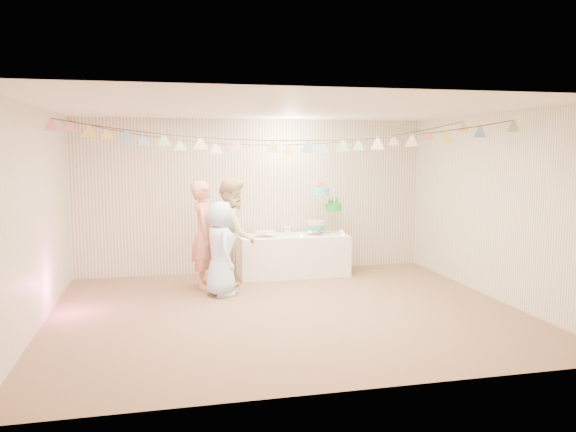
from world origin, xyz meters
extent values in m
plane|color=brown|center=(0.00, 0.00, 0.00)|extent=(6.00, 6.00, 0.00)
plane|color=silver|center=(0.00, 0.00, 2.60)|extent=(6.00, 6.00, 0.00)
plane|color=silver|center=(0.00, 2.50, 1.30)|extent=(6.00, 6.00, 0.00)
plane|color=silver|center=(0.00, -2.50, 1.30)|extent=(6.00, 6.00, 0.00)
plane|color=silver|center=(-3.00, 0.00, 1.30)|extent=(5.00, 5.00, 0.00)
plane|color=silver|center=(3.00, 0.00, 1.30)|extent=(5.00, 5.00, 0.00)
cube|color=white|center=(0.56, 2.02, 0.34)|extent=(1.81, 0.72, 0.68)
cylinder|color=white|center=(0.08, 1.97, 0.76)|extent=(0.34, 0.34, 0.02)
imported|color=tan|center=(-0.94, 1.49, 0.82)|extent=(0.45, 0.63, 1.63)
imported|color=tan|center=(-0.52, 1.26, 0.84)|extent=(0.81, 0.94, 1.69)
imported|color=#B1D8FB|center=(-0.75, 0.99, 0.68)|extent=(0.51, 0.71, 1.36)
cylinder|color=#FFD88C|center=(-0.24, 1.87, 0.69)|extent=(0.04, 0.04, 0.03)
cylinder|color=#FFD88C|center=(0.21, 2.20, 0.69)|extent=(0.04, 0.04, 0.03)
cylinder|color=#FFD88C|center=(0.66, 1.80, 0.69)|extent=(0.04, 0.04, 0.03)
cylinder|color=#FFD88C|center=(0.91, 2.24, 0.69)|extent=(0.04, 0.04, 0.03)
cylinder|color=#FFD88C|center=(1.38, 1.84, 0.69)|extent=(0.04, 0.04, 0.03)
cylinder|color=#FFD88C|center=(1.46, 2.17, 0.69)|extent=(0.04, 0.04, 0.03)
cylinder|color=#FFD88C|center=(0.68, 1.93, 0.69)|extent=(0.04, 0.04, 0.03)
camera|label=1|loc=(-1.56, -6.94, 2.10)|focal=35.00mm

